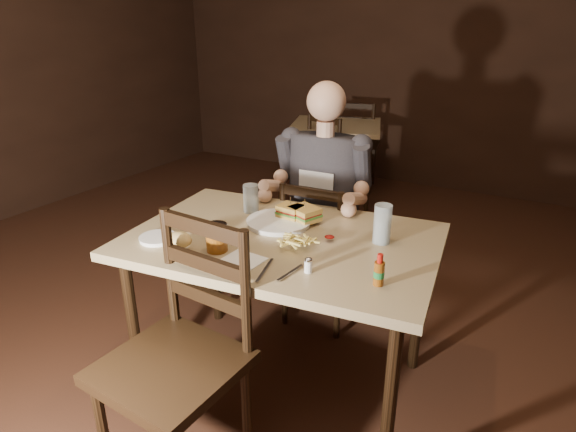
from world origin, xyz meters
The scene contains 23 objects.
room_shell centered at (0.00, 0.00, 1.40)m, with size 7.00×7.00×7.00m.
main_table centered at (0.21, 0.08, 0.70)m, with size 1.40×1.02×0.77m.
bg_table centered at (-0.60, 2.50, 0.68)m, with size 1.02×1.02×0.77m.
chair_far centered at (0.13, 0.68, 0.43)m, with size 0.40×0.43×0.86m, color black, non-canonical shape.
chair_near centered at (0.12, -0.55, 0.50)m, with size 0.46×0.50×0.99m, color black, non-canonical shape.
bg_chair_far centered at (-0.60, 3.05, 0.46)m, with size 0.42×0.46×0.91m, color black, non-canonical shape.
bg_chair_near centered at (-0.60, 1.95, 0.45)m, with size 0.42×0.46×0.90m, color black, non-canonical shape.
diner centered at (0.14, 0.63, 0.90)m, with size 0.53×0.42×0.92m, color #2F2D32, non-canonical shape.
dinner_plate centered at (0.13, 0.20, 0.78)m, with size 0.29×0.29×0.02m, color white.
sandwich_left centered at (0.23, 0.27, 0.84)m, with size 0.13×0.11×0.11m, color gold, non-canonical shape.
sandwich_right centered at (0.16, 0.26, 0.83)m, with size 0.11×0.09×0.10m, color gold, non-canonical shape.
fries_pile centered at (0.32, 0.01, 0.80)m, with size 0.22×0.15×0.04m, color #EDD86D, non-canonical shape.
ketchup_dollop centered at (0.41, 0.14, 0.79)m, with size 0.04×0.04×0.01m, color maroon.
glass_left centered at (-0.07, 0.27, 0.84)m, with size 0.07×0.07×0.14m, color silver.
glass_right centered at (0.60, 0.24, 0.85)m, with size 0.07×0.07×0.17m, color silver.
hot_sauce centered at (0.71, -0.11, 0.83)m, with size 0.04×0.04×0.12m, color brown, non-canonical shape.
salt_shaker centered at (0.46, -0.14, 0.80)m, with size 0.03×0.03×0.06m, color white, non-canonical shape.
syrup_dispenser centered at (0.05, -0.16, 0.83)m, with size 0.09×0.09×0.12m, color brown, non-canonical shape.
napkin centered at (0.19, -0.19, 0.77)m, with size 0.15×0.14×0.00m, color white.
knife centered at (0.31, -0.22, 0.78)m, with size 0.01×0.19×0.00m, color silver.
fork centered at (0.40, -0.19, 0.78)m, with size 0.01×0.15×0.00m, color silver.
side_plate centered at (-0.23, -0.20, 0.78)m, with size 0.15×0.15×0.01m, color white.
bread_roll centered at (-0.09, -0.23, 0.81)m, with size 0.11×0.09×0.06m, color tan.
Camera 1 is at (1.16, -1.56, 1.63)m, focal length 30.00 mm.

